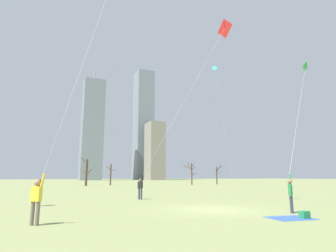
{
  "coord_description": "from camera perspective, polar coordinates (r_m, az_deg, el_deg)",
  "views": [
    {
      "loc": [
        -8.47,
        -13.37,
        1.74
      ],
      "look_at": [
        0.0,
        6.0,
        5.61
      ],
      "focal_mm": 29.72,
      "sensor_mm": 36.0,
      "label": 1
    }
  ],
  "objects": [
    {
      "name": "kite_flyer_midfield_right_red",
      "position": [
        21.61,
        -2.33,
        -6.24
      ],
      "size": [
        4.72,
        6.73,
        13.04
      ],
      "color": "#33384C",
      "rests_on": "ground"
    },
    {
      "name": "bare_tree_far_right_edge",
      "position": [
        56.55,
        -16.41,
        -9.03
      ],
      "size": [
        1.88,
        3.28,
        5.5
      ],
      "color": "#4C3828",
      "rests_on": "ground"
    },
    {
      "name": "kite_flyer_midfield_center_green",
      "position": [
        16.56,
        24.33,
        -8.01
      ],
      "size": [
        9.51,
        5.97,
        11.63
      ],
      "color": "#33384C",
      "rests_on": "ground"
    },
    {
      "name": "skyline_mid_tower_left",
      "position": [
        169.77,
        -5.08,
        0.3
      ],
      "size": [
        10.18,
        11.41,
        66.08
      ],
      "color": "gray",
      "rests_on": "ground"
    },
    {
      "name": "skyline_tall_tower",
      "position": [
        151.63,
        -2.76,
        -5.13
      ],
      "size": [
        8.27,
        11.21,
        31.08
      ],
      "color": "gray",
      "rests_on": "ground"
    },
    {
      "name": "ground_plane",
      "position": [
        15.92,
        9.06,
        -16.53
      ],
      "size": [
        400.0,
        400.0,
        0.0
      ],
      "primitive_type": "plane",
      "color": "#848E56"
    },
    {
      "name": "kite_flyer_far_back_purple",
      "position": [
        10.56,
        -19.89,
        2.87
      ],
      "size": [
        5.66,
        9.54,
        21.83
      ],
      "color": "#726656",
      "rests_on": "ground"
    },
    {
      "name": "skyline_mid_tower_right",
      "position": [
        150.22,
        -15.33,
        -0.66
      ],
      "size": [
        10.54,
        11.51,
        58.79
      ],
      "color": "gray",
      "rests_on": "ground"
    },
    {
      "name": "distant_kite_drifting_right_teal",
      "position": [
        44.01,
        9.9,
        9.29
      ],
      "size": [
        2.36,
        1.48,
        18.84
      ],
      "color": "teal",
      "rests_on": "ground"
    },
    {
      "name": "bare_tree_rightmost",
      "position": [
        66.09,
        10.06,
        -9.71
      ],
      "size": [
        1.74,
        2.22,
        4.38
      ],
      "color": "#423326",
      "rests_on": "ground"
    },
    {
      "name": "bare_tree_leftmost",
      "position": [
        59.13,
        -11.69,
        -9.64
      ],
      "size": [
        1.66,
        2.05,
        4.33
      ],
      "color": "#4C3828",
      "rests_on": "ground"
    },
    {
      "name": "bare_tree_right_of_center",
      "position": [
        61.48,
        4.85,
        -9.5
      ],
      "size": [
        2.96,
        2.07,
        4.67
      ],
      "color": "#4C3828",
      "rests_on": "ground"
    },
    {
      "name": "picnic_spot",
      "position": [
        13.59,
        25.18,
        -16.39
      ],
      "size": [
        1.99,
        1.66,
        0.31
      ],
      "color": "#3359B2",
      "rests_on": "ground"
    },
    {
      "name": "bystander_strolling_midfield",
      "position": [
        19.06,
        -24.93,
        -11.95
      ],
      "size": [
        0.28,
        0.49,
        1.62
      ],
      "color": "#33384C",
      "rests_on": "ground"
    }
  ]
}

